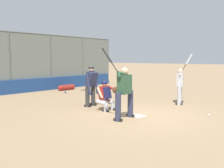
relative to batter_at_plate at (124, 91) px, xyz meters
name	(u,v)px	position (x,y,z in m)	size (l,w,h in m)	color
ground_plane	(138,116)	(-0.64, 0.09, -0.91)	(160.00, 160.00, 0.00)	#9E7F5B
home_plate_marker	(138,116)	(-0.64, 0.09, -0.91)	(0.43, 0.43, 0.01)	white
backstop_fence	(10,61)	(-0.64, -8.49, 0.89)	(16.29, 0.08, 3.44)	#515651
padding_wall	(12,87)	(-0.64, -8.39, -0.53)	(15.89, 0.18, 0.77)	navy
bleachers_beyond	(30,82)	(-3.14, -10.64, -0.53)	(11.35, 1.95, 1.16)	slate
batter_at_plate	(124,91)	(0.00, 0.00, 0.00)	(1.12, 0.62, 2.29)	#2D334C
catcher_behind_plate	(106,95)	(-0.66, -1.39, -0.32)	(0.61, 0.71, 1.16)	#B7B7BC
umpire_home	(91,85)	(-0.90, -2.43, -0.04)	(0.66, 0.45, 1.63)	#333333
batter_on_deck	(180,85)	(-3.85, 0.05, -0.08)	(1.14, 0.57, 2.16)	#B7B7BC
spare_bat_near_backstop	(87,89)	(-4.62, -6.58, -0.88)	(0.86, 0.13, 0.07)	black
spare_bat_by_padding	(65,92)	(-2.96, -6.63, -0.88)	(0.51, 0.69, 0.07)	black
baseball_loose	(209,115)	(-2.19, 1.94, -0.88)	(0.07, 0.07, 0.07)	white
equipment_bag_dugout_side	(67,87)	(-3.77, -7.51, -0.75)	(1.28, 0.33, 0.33)	maroon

